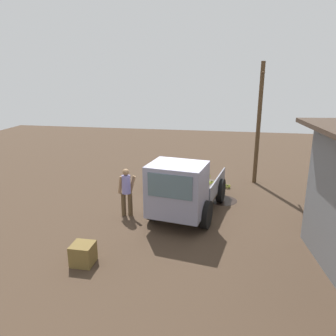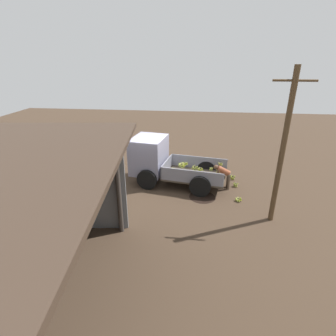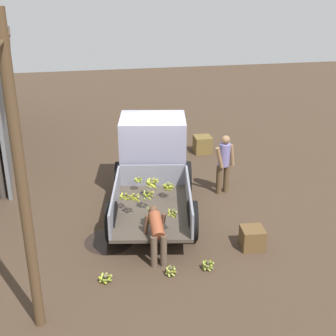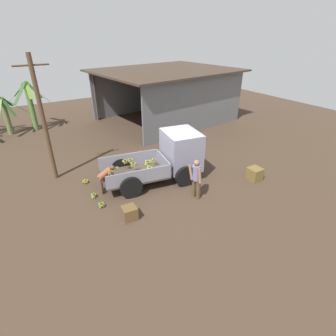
{
  "view_description": "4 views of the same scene",
  "coord_description": "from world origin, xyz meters",
  "px_view_note": "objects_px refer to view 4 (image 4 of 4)",
  "views": [
    {
      "loc": [
        10.11,
        1.25,
        4.9
      ],
      "look_at": [
        -1.14,
        -0.74,
        1.53
      ],
      "focal_mm": 35.0,
      "sensor_mm": 36.0,
      "label": 1
    },
    {
      "loc": [
        -1.8,
        11.2,
        5.51
      ],
      "look_at": [
        -0.63,
        0.89,
        1.11
      ],
      "focal_mm": 28.0,
      "sensor_mm": 36.0,
      "label": 2
    },
    {
      "loc": [
        -11.47,
        1.68,
        5.77
      ],
      "look_at": [
        -1.73,
        -0.18,
        1.55
      ],
      "focal_mm": 50.0,
      "sensor_mm": 36.0,
      "label": 3
    },
    {
      "loc": [
        -5.81,
        -8.99,
        6.03
      ],
      "look_at": [
        -0.76,
        -0.89,
        1.0
      ],
      "focal_mm": 28.0,
      "sensor_mm": 36.0,
      "label": 4
    }
  ],
  "objects_px": {
    "utility_pole": "(43,120)",
    "banana_bunch_on_ground_0": "(102,205)",
    "person_foreground_visitor": "(196,177)",
    "wooden_crate_0": "(129,213)",
    "cargo_truck": "(173,155)",
    "wooden_crate_1": "(255,174)",
    "person_worker_loading": "(105,177)",
    "banana_bunch_on_ground_2": "(94,195)",
    "banana_bunch_on_ground_1": "(85,181)"
  },
  "relations": [
    {
      "from": "utility_pole",
      "to": "banana_bunch_on_ground_0",
      "type": "bearing_deg",
      "value": -73.17
    },
    {
      "from": "utility_pole",
      "to": "person_foreground_visitor",
      "type": "height_order",
      "value": "utility_pole"
    },
    {
      "from": "banana_bunch_on_ground_0",
      "to": "wooden_crate_0",
      "type": "bearing_deg",
      "value": -62.23
    },
    {
      "from": "person_foreground_visitor",
      "to": "banana_bunch_on_ground_0",
      "type": "xyz_separation_m",
      "value": [
        -3.45,
        1.38,
        -0.83
      ]
    },
    {
      "from": "utility_pole",
      "to": "cargo_truck",
      "type": "bearing_deg",
      "value": -30.99
    },
    {
      "from": "wooden_crate_0",
      "to": "utility_pole",
      "type": "bearing_deg",
      "value": 109.89
    },
    {
      "from": "banana_bunch_on_ground_0",
      "to": "wooden_crate_1",
      "type": "height_order",
      "value": "wooden_crate_1"
    },
    {
      "from": "person_foreground_visitor",
      "to": "wooden_crate_0",
      "type": "distance_m",
      "value": 2.91
    },
    {
      "from": "person_worker_loading",
      "to": "wooden_crate_0",
      "type": "xyz_separation_m",
      "value": [
        0.08,
        -2.18,
        -0.44
      ]
    },
    {
      "from": "person_worker_loading",
      "to": "wooden_crate_1",
      "type": "relative_size",
      "value": 1.96
    },
    {
      "from": "banana_bunch_on_ground_2",
      "to": "wooden_crate_1",
      "type": "bearing_deg",
      "value": -19.95
    },
    {
      "from": "banana_bunch_on_ground_2",
      "to": "utility_pole",
      "type": "bearing_deg",
      "value": 110.66
    },
    {
      "from": "cargo_truck",
      "to": "person_worker_loading",
      "type": "height_order",
      "value": "cargo_truck"
    },
    {
      "from": "cargo_truck",
      "to": "person_worker_loading",
      "type": "bearing_deg",
      "value": -177.89
    },
    {
      "from": "person_foreground_visitor",
      "to": "banana_bunch_on_ground_1",
      "type": "relative_size",
      "value": 5.79
    },
    {
      "from": "person_worker_loading",
      "to": "banana_bunch_on_ground_0",
      "type": "bearing_deg",
      "value": -120.25
    },
    {
      "from": "person_foreground_visitor",
      "to": "utility_pole",
      "type": "bearing_deg",
      "value": -60.49
    },
    {
      "from": "banana_bunch_on_ground_2",
      "to": "wooden_crate_1",
      "type": "height_order",
      "value": "wooden_crate_1"
    },
    {
      "from": "person_worker_loading",
      "to": "person_foreground_visitor",
      "type": "bearing_deg",
      "value": -40.04
    },
    {
      "from": "person_worker_loading",
      "to": "banana_bunch_on_ground_2",
      "type": "relative_size",
      "value": 4.28
    },
    {
      "from": "wooden_crate_0",
      "to": "wooden_crate_1",
      "type": "relative_size",
      "value": 0.87
    },
    {
      "from": "utility_pole",
      "to": "person_foreground_visitor",
      "type": "distance_m",
      "value": 6.73
    },
    {
      "from": "banana_bunch_on_ground_0",
      "to": "wooden_crate_0",
      "type": "height_order",
      "value": "wooden_crate_0"
    },
    {
      "from": "person_foreground_visitor",
      "to": "banana_bunch_on_ground_2",
      "type": "relative_size",
      "value": 6.5
    },
    {
      "from": "banana_bunch_on_ground_0",
      "to": "wooden_crate_0",
      "type": "relative_size",
      "value": 0.53
    },
    {
      "from": "banana_bunch_on_ground_2",
      "to": "person_foreground_visitor",
      "type": "bearing_deg",
      "value": -31.81
    },
    {
      "from": "banana_bunch_on_ground_2",
      "to": "wooden_crate_0",
      "type": "relative_size",
      "value": 0.53
    },
    {
      "from": "banana_bunch_on_ground_2",
      "to": "cargo_truck",
      "type": "bearing_deg",
      "value": -3.6
    },
    {
      "from": "cargo_truck",
      "to": "utility_pole",
      "type": "height_order",
      "value": "utility_pole"
    },
    {
      "from": "cargo_truck",
      "to": "wooden_crate_1",
      "type": "relative_size",
      "value": 7.93
    },
    {
      "from": "utility_pole",
      "to": "wooden_crate_1",
      "type": "distance_m",
      "value": 9.42
    },
    {
      "from": "person_worker_loading",
      "to": "banana_bunch_on_ground_1",
      "type": "distance_m",
      "value": 1.4
    },
    {
      "from": "person_worker_loading",
      "to": "banana_bunch_on_ground_1",
      "type": "relative_size",
      "value": 3.82
    },
    {
      "from": "person_worker_loading",
      "to": "banana_bunch_on_ground_0",
      "type": "relative_size",
      "value": 4.24
    },
    {
      "from": "banana_bunch_on_ground_1",
      "to": "banana_bunch_on_ground_2",
      "type": "relative_size",
      "value": 1.12
    },
    {
      "from": "utility_pole",
      "to": "wooden_crate_1",
      "type": "bearing_deg",
      "value": -33.04
    },
    {
      "from": "banana_bunch_on_ground_1",
      "to": "utility_pole",
      "type": "bearing_deg",
      "value": 129.62
    },
    {
      "from": "banana_bunch_on_ground_0",
      "to": "wooden_crate_0",
      "type": "distance_m",
      "value": 1.36
    },
    {
      "from": "utility_pole",
      "to": "wooden_crate_1",
      "type": "height_order",
      "value": "utility_pole"
    },
    {
      "from": "banana_bunch_on_ground_2",
      "to": "wooden_crate_0",
      "type": "height_order",
      "value": "wooden_crate_0"
    },
    {
      "from": "utility_pole",
      "to": "banana_bunch_on_ground_2",
      "type": "bearing_deg",
      "value": -69.34
    },
    {
      "from": "banana_bunch_on_ground_0",
      "to": "cargo_truck",
      "type": "bearing_deg",
      "value": 8.9
    },
    {
      "from": "person_worker_loading",
      "to": "wooden_crate_0",
      "type": "distance_m",
      "value": 2.22
    },
    {
      "from": "person_worker_loading",
      "to": "banana_bunch_on_ground_1",
      "type": "xyz_separation_m",
      "value": [
        -0.55,
        1.14,
        -0.6
      ]
    },
    {
      "from": "wooden_crate_0",
      "to": "person_worker_loading",
      "type": "bearing_deg",
      "value": 92.19
    },
    {
      "from": "banana_bunch_on_ground_1",
      "to": "wooden_crate_1",
      "type": "relative_size",
      "value": 0.51
    },
    {
      "from": "cargo_truck",
      "to": "banana_bunch_on_ground_2",
      "type": "height_order",
      "value": "cargo_truck"
    },
    {
      "from": "cargo_truck",
      "to": "utility_pole",
      "type": "distance_m",
      "value": 5.61
    },
    {
      "from": "person_worker_loading",
      "to": "banana_bunch_on_ground_2",
      "type": "distance_m",
      "value": 0.85
    },
    {
      "from": "cargo_truck",
      "to": "banana_bunch_on_ground_0",
      "type": "xyz_separation_m",
      "value": [
        -3.6,
        -0.56,
        -1.0
      ]
    }
  ]
}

